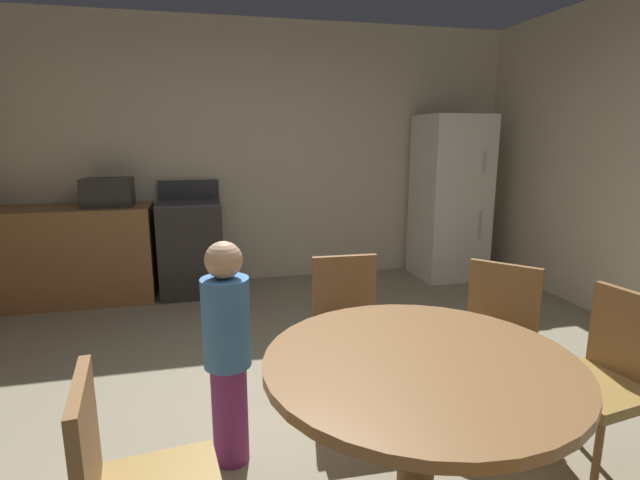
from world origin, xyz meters
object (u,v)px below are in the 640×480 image
Objects in this scene: chair_north at (349,323)px; chair_east at (608,374)px; person_child at (227,349)px; dining_table at (419,399)px; chair_northeast at (495,335)px; microwave at (108,192)px; refrigerator at (450,198)px; oven_range at (191,247)px.

chair_north is 1.00× the size of chair_east.
person_child is (-1.65, 0.50, 0.08)m from chair_east.
dining_table is 1.00m from chair_northeast.
microwave is 0.40× the size of person_child.
chair_north is at bearing -50.19° from chair_east.
person_child is (-1.41, -0.01, 0.08)m from chair_northeast.
refrigerator is 2.02× the size of chair_east.
oven_range is 2.72m from person_child.
oven_range reaches higher than person_child.
refrigerator is at bearing 90.42° from person_child.
oven_range is 0.96× the size of dining_table.
microwave is 3.74m from dining_table.
dining_table is at bearing -119.68° from refrigerator.
chair_east is at bearing -51.16° from microwave.
dining_table is 1.32× the size of chair_northeast.
refrigerator is at bearing 143.32° from chair_north.
refrigerator is at bearing -154.32° from chair_northeast.
oven_range is at bearing -100.11° from chair_northeast.
person_child reaches higher than chair_east.
dining_table is (0.88, -3.35, 0.13)m from oven_range.
microwave reaches higher than dining_table.
chair_east is (2.58, -3.21, -0.53)m from microwave.
microwave is 0.51× the size of chair_northeast.
chair_east is (0.95, -0.85, 0.00)m from chair_north.
person_child is at bearing -70.98° from microwave.
person_child reaches higher than chair_northeast.
oven_range is 1.26× the size of chair_east.
person_child is at bearing -85.51° from oven_range.
refrigerator reaches higher than microwave.
refrigerator reaches higher than person_child.
microwave reaches higher than chair_northeast.
person_child is (0.21, -2.71, 0.11)m from oven_range.
dining_table is 1.00m from chair_east.
microwave reaches higher than chair_east.
chair_east is at bearing 8.37° from dining_table.
chair_northeast is at bearing -113.15° from refrigerator.
chair_east is at bearing 73.60° from chair_northeast.
oven_range is 0.91m from microwave.
refrigerator is 4.00× the size of microwave.
oven_range is at bearing 0.29° from microwave.
oven_range is 1.01× the size of person_child.
refrigerator is at bearing -0.83° from microwave.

